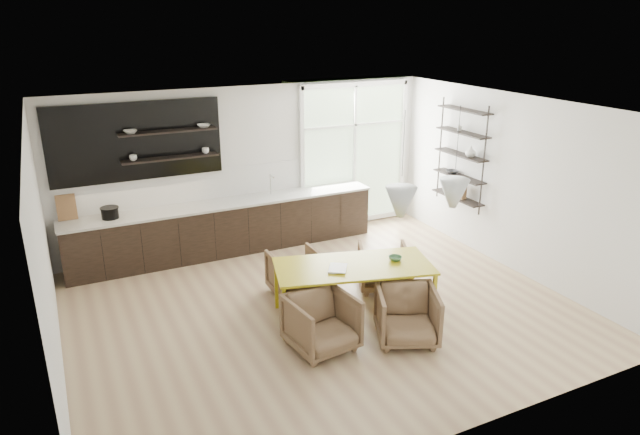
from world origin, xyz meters
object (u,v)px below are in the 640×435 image
(armchair_back_left, at_px, (295,273))
(wire_stool, at_px, (295,316))
(armchair_front_left, at_px, (322,323))
(dining_table, at_px, (353,269))
(armchair_front_right, at_px, (407,315))
(armchair_back_right, at_px, (383,267))

(armchair_back_left, height_order, wire_stool, armchair_back_left)
(armchair_front_left, bearing_deg, armchair_back_left, 71.80)
(armchair_front_left, relative_size, wire_stool, 1.75)
(dining_table, distance_m, armchair_front_left, 1.02)
(armchair_back_left, relative_size, armchair_front_right, 0.95)
(armchair_front_left, bearing_deg, armchair_front_right, -22.65)
(armchair_front_left, bearing_deg, armchair_back_right, 28.42)
(armchair_back_right, distance_m, armchair_front_left, 2.00)
(dining_table, distance_m, wire_stool, 1.06)
(dining_table, bearing_deg, armchair_front_left, -128.84)
(dining_table, relative_size, armchair_back_right, 3.08)
(armchair_front_right, relative_size, wire_stool, 1.72)
(armchair_back_right, bearing_deg, wire_stool, 46.17)
(armchair_front_left, bearing_deg, dining_table, 29.37)
(armchair_back_left, height_order, armchair_front_right, armchair_front_right)
(armchair_front_left, xyz_separation_m, wire_stool, (-0.19, 0.43, -0.07))
(dining_table, relative_size, armchair_front_left, 2.91)
(armchair_front_right, bearing_deg, wire_stool, 173.94)
(armchair_front_right, distance_m, wire_stool, 1.48)
(wire_stool, bearing_deg, armchair_front_right, -30.14)
(dining_table, xyz_separation_m, wire_stool, (-0.95, -0.13, -0.44))
(armchair_front_right, bearing_deg, armchair_back_left, 136.83)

